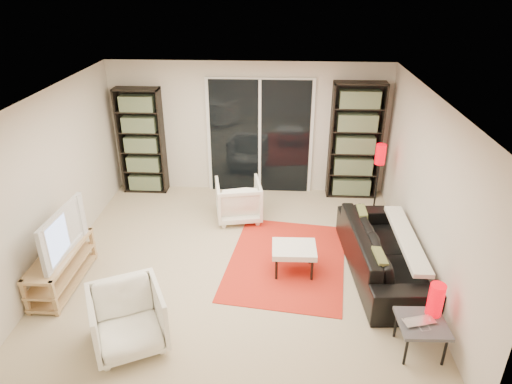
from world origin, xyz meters
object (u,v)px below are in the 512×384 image
(side_table, at_px, (422,325))
(tv_stand, at_px, (62,268))
(sofa, at_px, (384,252))
(armchair_front, at_px, (128,319))
(armchair_back, at_px, (238,200))
(floor_lamp, at_px, (379,162))
(ottoman, at_px, (294,250))
(bookshelf_left, at_px, (142,142))
(bookshelf_right, at_px, (355,142))

(side_table, bearing_deg, tv_stand, 167.91)
(tv_stand, distance_m, sofa, 4.31)
(sofa, height_order, armchair_front, armchair_front)
(armchair_back, bearing_deg, floor_lamp, 177.16)
(armchair_back, bearing_deg, ottoman, 110.33)
(bookshelf_left, bearing_deg, floor_lamp, -9.18)
(armchair_back, bearing_deg, sofa, 135.25)
(sofa, relative_size, floor_lamp, 1.80)
(bookshelf_left, height_order, sofa, bookshelf_left)
(armchair_front, distance_m, ottoman, 2.36)
(armchair_front, xyz_separation_m, side_table, (3.19, 0.08, 0.00))
(sofa, bearing_deg, bookshelf_left, 54.25)
(armchair_front, bearing_deg, side_table, -24.64)
(ottoman, relative_size, side_table, 1.15)
(bookshelf_left, height_order, armchair_front, bookshelf_left)
(ottoman, bearing_deg, armchair_front, -141.31)
(ottoman, distance_m, side_table, 1.94)
(tv_stand, height_order, armchair_front, armchair_front)
(tv_stand, distance_m, side_table, 4.50)
(tv_stand, height_order, floor_lamp, floor_lamp)
(bookshelf_right, height_order, tv_stand, bookshelf_right)
(sofa, distance_m, armchair_back, 2.55)
(floor_lamp, bearing_deg, sofa, -96.37)
(ottoman, bearing_deg, sofa, 2.56)
(armchair_back, relative_size, side_table, 1.41)
(armchair_back, xyz_separation_m, armchair_front, (-0.95, -2.95, 0.02))
(armchair_back, relative_size, ottoman, 1.23)
(bookshelf_right, xyz_separation_m, tv_stand, (-4.16, -2.93, -0.79))
(bookshelf_left, relative_size, sofa, 0.87)
(bookshelf_right, bearing_deg, armchair_front, -126.73)
(bookshelf_left, xyz_separation_m, side_table, (4.09, -3.87, -0.62))
(ottoman, bearing_deg, bookshelf_left, 137.95)
(armchair_back, distance_m, floor_lamp, 2.41)
(ottoman, bearing_deg, tv_stand, -171.50)
(bookshelf_left, xyz_separation_m, floor_lamp, (4.16, -0.67, -0.04))
(bookshelf_left, relative_size, tv_stand, 1.51)
(armchair_front, bearing_deg, sofa, 0.49)
(sofa, bearing_deg, tv_stand, 92.45)
(ottoman, bearing_deg, bookshelf_right, 65.95)
(bookshelf_right, xyz_separation_m, armchair_back, (-2.00, -1.00, -0.71))
(bookshelf_right, bearing_deg, ottoman, -114.05)
(bookshelf_right, distance_m, sofa, 2.53)
(bookshelf_right, bearing_deg, sofa, -87.19)
(bookshelf_left, relative_size, armchair_back, 2.62)
(tv_stand, xyz_separation_m, sofa, (4.28, 0.51, 0.06))
(sofa, bearing_deg, ottoman, 88.19)
(armchair_front, bearing_deg, tv_stand, 113.85)
(bookshelf_left, distance_m, sofa, 4.69)
(armchair_front, height_order, floor_lamp, floor_lamp)
(bookshelf_right, relative_size, tv_stand, 1.62)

